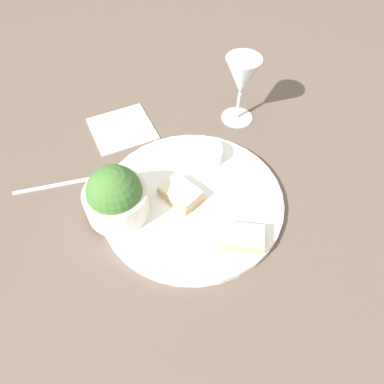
{
  "coord_description": "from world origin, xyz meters",
  "views": [
    {
      "loc": [
        -0.05,
        0.43,
        0.59
      ],
      "look_at": [
        0.0,
        0.0,
        0.03
      ],
      "focal_mm": 35.0,
      "sensor_mm": 36.0,
      "label": 1
    }
  ],
  "objects_px": {
    "salad_bowl": "(116,196)",
    "wine_glass": "(242,79)",
    "cheese_toast_far": "(243,237)",
    "fork": "(59,184)",
    "sauce_ramekin": "(207,153)",
    "napkin": "(122,128)",
    "cheese_toast_near": "(181,192)"
  },
  "relations": [
    {
      "from": "cheese_toast_near",
      "to": "fork",
      "type": "height_order",
      "value": "cheese_toast_near"
    },
    {
      "from": "cheese_toast_far",
      "to": "wine_glass",
      "type": "bearing_deg",
      "value": -85.9
    },
    {
      "from": "cheese_toast_near",
      "to": "fork",
      "type": "bearing_deg",
      "value": -1.62
    },
    {
      "from": "salad_bowl",
      "to": "wine_glass",
      "type": "height_order",
      "value": "wine_glass"
    },
    {
      "from": "wine_glass",
      "to": "napkin",
      "type": "relative_size",
      "value": 0.86
    },
    {
      "from": "cheese_toast_far",
      "to": "wine_glass",
      "type": "height_order",
      "value": "wine_glass"
    },
    {
      "from": "salad_bowl",
      "to": "napkin",
      "type": "relative_size",
      "value": 0.64
    },
    {
      "from": "cheese_toast_near",
      "to": "fork",
      "type": "xyz_separation_m",
      "value": [
        0.25,
        -0.01,
        -0.02
      ]
    },
    {
      "from": "salad_bowl",
      "to": "wine_glass",
      "type": "distance_m",
      "value": 0.37
    },
    {
      "from": "wine_glass",
      "to": "fork",
      "type": "height_order",
      "value": "wine_glass"
    },
    {
      "from": "cheese_toast_far",
      "to": "wine_glass",
      "type": "distance_m",
      "value": 0.35
    },
    {
      "from": "napkin",
      "to": "cheese_toast_far",
      "type": "bearing_deg",
      "value": 136.38
    },
    {
      "from": "fork",
      "to": "cheese_toast_far",
      "type": "bearing_deg",
      "value": 165.94
    },
    {
      "from": "cheese_toast_far",
      "to": "fork",
      "type": "bearing_deg",
      "value": -14.06
    },
    {
      "from": "salad_bowl",
      "to": "wine_glass",
      "type": "xyz_separation_m",
      "value": [
        -0.21,
        -0.31,
        0.05
      ]
    },
    {
      "from": "sauce_ramekin",
      "to": "salad_bowl",
      "type": "bearing_deg",
      "value": 45.6
    },
    {
      "from": "cheese_toast_far",
      "to": "cheese_toast_near",
      "type": "bearing_deg",
      "value": -35.39
    },
    {
      "from": "napkin",
      "to": "cheese_toast_near",
      "type": "bearing_deg",
      "value": 131.45
    },
    {
      "from": "salad_bowl",
      "to": "cheese_toast_far",
      "type": "distance_m",
      "value": 0.24
    },
    {
      "from": "salad_bowl",
      "to": "sauce_ramekin",
      "type": "bearing_deg",
      "value": -134.4
    },
    {
      "from": "sauce_ramekin",
      "to": "cheese_toast_near",
      "type": "distance_m",
      "value": 0.11
    },
    {
      "from": "wine_glass",
      "to": "napkin",
      "type": "bearing_deg",
      "value": 15.2
    },
    {
      "from": "napkin",
      "to": "fork",
      "type": "distance_m",
      "value": 0.2
    },
    {
      "from": "cheese_toast_near",
      "to": "salad_bowl",
      "type": "bearing_deg",
      "value": 24.04
    },
    {
      "from": "salad_bowl",
      "to": "napkin",
      "type": "bearing_deg",
      "value": -77.12
    },
    {
      "from": "cheese_toast_far",
      "to": "sauce_ramekin",
      "type": "bearing_deg",
      "value": -67.13
    },
    {
      "from": "wine_glass",
      "to": "fork",
      "type": "bearing_deg",
      "value": 35.68
    },
    {
      "from": "wine_glass",
      "to": "napkin",
      "type": "xyz_separation_m",
      "value": [
        0.26,
        0.07,
        -0.11
      ]
    },
    {
      "from": "cheese_toast_far",
      "to": "napkin",
      "type": "distance_m",
      "value": 0.4
    },
    {
      "from": "sauce_ramekin",
      "to": "wine_glass",
      "type": "bearing_deg",
      "value": -110.26
    },
    {
      "from": "salad_bowl",
      "to": "cheese_toast_far",
      "type": "height_order",
      "value": "salad_bowl"
    },
    {
      "from": "sauce_ramekin",
      "to": "cheese_toast_near",
      "type": "xyz_separation_m",
      "value": [
        0.04,
        0.11,
        -0.0
      ]
    }
  ]
}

